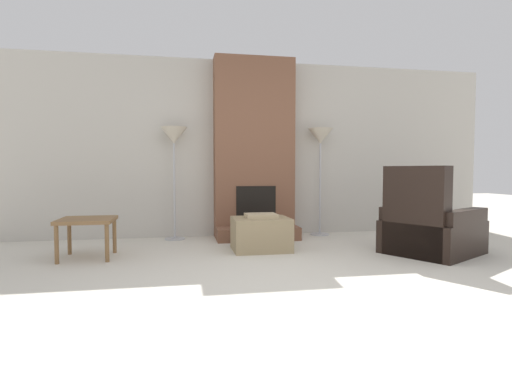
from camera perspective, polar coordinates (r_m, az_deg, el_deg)
The scene contains 8 objects.
ground_plane at distance 3.40m, azimuth 8.08°, elevation -13.55°, with size 24.00×24.00×0.00m, color beige.
wall_back at distance 6.06m, azimuth -0.62°, elevation 6.17°, with size 7.58×0.06×2.60m, color #BCB7AD.
fireplace at distance 5.84m, azimuth -0.25°, elevation 5.41°, with size 1.16×0.67×2.60m.
ottoman at distance 4.88m, azimuth 0.71°, elevation -5.93°, with size 0.68×0.55×0.45m.
armchair at distance 5.06m, azimuth 23.42°, elevation -4.97°, with size 1.28×1.24×1.02m.
side_table at distance 4.81m, azimuth -23.00°, elevation -4.22°, with size 0.58×0.56×0.44m.
floor_lamp_left at distance 5.74m, azimuth -11.65°, elevation 7.04°, with size 0.37×0.37×1.58m.
floor_lamp_right at distance 6.09m, azimuth 9.18°, elevation 7.04°, with size 0.37×0.37×1.60m.
Camera 1 is at (-1.05, -3.08, 0.97)m, focal length 28.00 mm.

